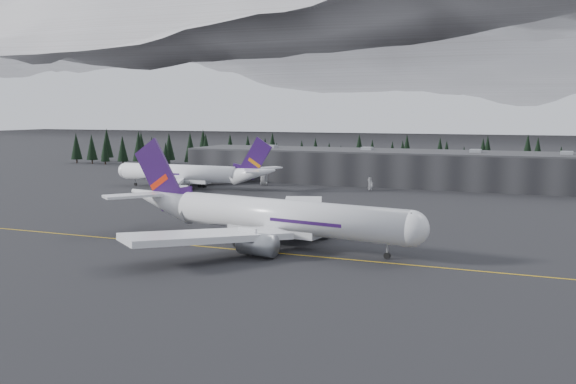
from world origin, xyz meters
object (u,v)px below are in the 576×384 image
at_px(jet_main, 262,215).
at_px(gse_vehicle_a, 264,183).
at_px(terminal, 393,167).
at_px(gse_vehicle_b, 371,188).
at_px(jet_parked, 193,174).

xyz_separation_m(jet_main, gse_vehicle_a, (-43.08, 96.81, -5.18)).
bearing_deg(terminal, gse_vehicle_a, -151.98).
distance_m(terminal, jet_main, 119.66).
height_order(terminal, gse_vehicle_b, terminal).
relative_size(jet_parked, gse_vehicle_a, 11.06).
distance_m(gse_vehicle_a, gse_vehicle_b, 40.72).
distance_m(jet_main, gse_vehicle_a, 106.09).
bearing_deg(terminal, jet_main, -89.93).
distance_m(terminal, gse_vehicle_a, 48.94).
xyz_separation_m(jet_main, jet_parked, (-62.36, 77.99, -0.71)).
bearing_deg(jet_parked, terminal, -145.98).
distance_m(terminal, jet_parked, 74.89).
height_order(jet_parked, gse_vehicle_a, jet_parked).
height_order(jet_main, gse_vehicle_a, jet_main).
height_order(terminal, jet_main, jet_main).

